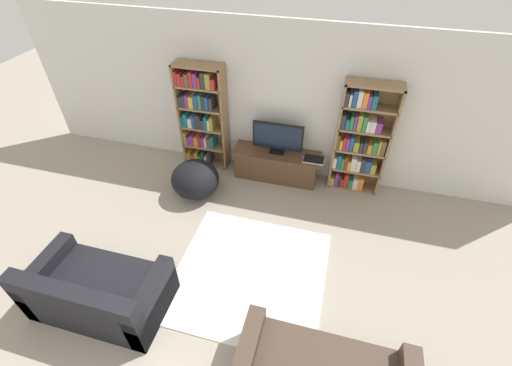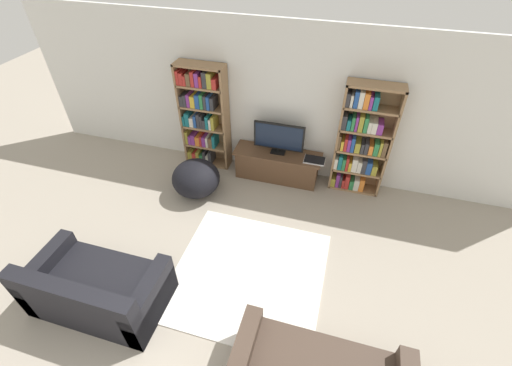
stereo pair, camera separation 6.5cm
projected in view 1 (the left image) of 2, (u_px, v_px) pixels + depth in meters
wall_back at (276, 103)px, 5.56m from camera, size 8.80×0.06×2.60m
bookshelf_left at (202, 116)px, 5.89m from camera, size 0.82×0.30×1.89m
bookshelf_right at (360, 142)px, 5.40m from camera, size 0.82×0.30×1.89m
tv_stand at (276, 165)px, 6.00m from camera, size 1.50×0.46×0.52m
television at (278, 137)px, 5.65m from camera, size 0.85×0.16×0.56m
laptop at (314, 160)px, 5.66m from camera, size 0.35×0.24×0.03m
area_rug at (250, 274)px, 4.58m from camera, size 1.96×1.93×0.02m
couch_left_sectional at (99, 293)px, 4.06m from camera, size 1.57×0.89×0.81m
beanbag_ottoman at (195, 179)px, 5.65m from camera, size 0.79×0.79×0.59m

